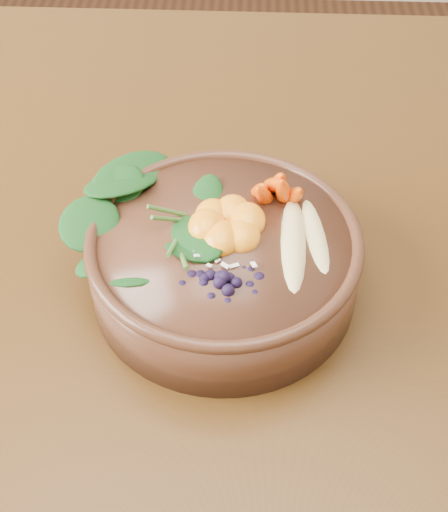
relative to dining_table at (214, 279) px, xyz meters
The scene contains 8 objects.
dining_table is the anchor object (origin of this frame).
stoneware_bowl 0.16m from the dining_table, 80.12° to the right, with size 0.25×0.25×0.07m, color #4D2A1A.
kale_heap 0.18m from the dining_table, 117.46° to the right, with size 0.16×0.15×0.04m, color #154317, non-canonical shape.
carrot_cluster 0.21m from the dining_table, 23.75° to the right, with size 0.05×0.05×0.07m, color #F94A00, non-canonical shape.
banana_halves 0.21m from the dining_table, 46.04° to the right, with size 0.05×0.14×0.02m.
mandarin_cluster 0.19m from the dining_table, 76.84° to the right, with size 0.07×0.08×0.03m, color orange, non-canonical shape.
blueberry_pile 0.23m from the dining_table, 82.93° to the right, with size 0.11×0.09×0.03m, color black, non-canonical shape.
coconut_flakes 0.20m from the dining_table, 80.91° to the right, with size 0.08×0.06×0.01m, color white, non-canonical shape.
Camera 1 is at (0.04, -0.54, 1.27)m, focal length 50.00 mm.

